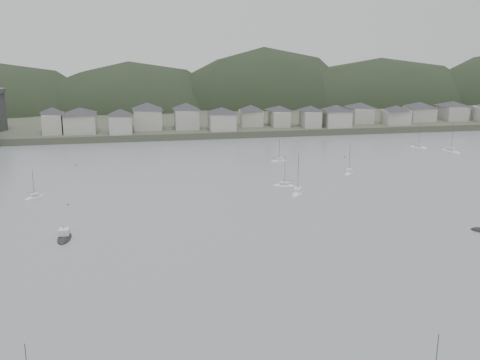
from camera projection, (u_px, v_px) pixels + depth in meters
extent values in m
plane|color=slate|center=(322.00, 331.00, 92.34)|extent=(900.00, 900.00, 0.00)
cube|color=#383D2D|center=(181.00, 103.00, 372.75)|extent=(900.00, 250.00, 3.00)
ellipsoid|color=black|center=(131.00, 127.00, 349.08)|extent=(132.08, 90.41, 79.74)
ellipsoid|color=black|center=(263.00, 127.00, 364.02)|extent=(133.88, 88.37, 101.41)
ellipsoid|color=black|center=(377.00, 122.00, 371.51)|extent=(165.81, 81.78, 82.55)
cube|color=#98978B|center=(54.00, 124.00, 252.57)|extent=(8.34, 12.91, 8.59)
pyramid|color=#2C2C31|center=(52.00, 110.00, 251.10)|extent=(15.78, 15.78, 3.01)
cube|color=#98978B|center=(81.00, 123.00, 253.99)|extent=(13.68, 13.35, 8.36)
pyramid|color=#2C2C31|center=(80.00, 111.00, 252.56)|extent=(20.07, 20.07, 2.93)
cube|color=#A19E97|center=(121.00, 124.00, 252.01)|extent=(9.78, 10.20, 8.08)
pyramid|color=#2C2C31|center=(120.00, 112.00, 250.62)|extent=(14.83, 14.83, 2.83)
cube|color=#98978B|center=(148.00, 119.00, 263.11)|extent=(12.59, 13.33, 9.09)
pyramid|color=#2C2C31|center=(147.00, 106.00, 261.55)|extent=(19.24, 19.24, 3.18)
cube|color=#A19E97|center=(186.00, 119.00, 264.70)|extent=(10.74, 12.17, 8.87)
pyramid|color=#2C2C31|center=(186.00, 106.00, 263.18)|extent=(17.01, 17.01, 3.10)
cube|color=#98978B|center=(222.00, 121.00, 261.28)|extent=(11.63, 12.09, 7.69)
pyramid|color=#2C2C31|center=(222.00, 110.00, 259.96)|extent=(17.61, 17.61, 2.69)
cube|color=#98978B|center=(251.00, 118.00, 272.18)|extent=(10.37, 9.35, 7.44)
pyramid|color=#2C2C31|center=(251.00, 108.00, 270.90)|extent=(14.65, 14.65, 2.60)
cube|color=#98978B|center=(279.00, 118.00, 272.21)|extent=(8.24, 12.20, 7.22)
pyramid|color=#2C2C31|center=(279.00, 108.00, 270.97)|extent=(15.17, 15.17, 2.53)
cube|color=#A19E97|center=(310.00, 119.00, 269.56)|extent=(8.06, 10.91, 7.46)
pyramid|color=#2C2C31|center=(311.00, 108.00, 268.28)|extent=(14.08, 14.08, 2.61)
cube|color=#98978B|center=(336.00, 118.00, 270.22)|extent=(11.73, 11.78, 7.66)
pyramid|color=#2C2C31|center=(337.00, 108.00, 268.91)|extent=(17.46, 17.46, 2.68)
cube|color=#A19E97|center=(360.00, 115.00, 282.34)|extent=(10.19, 13.02, 7.33)
pyramid|color=#2C2C31|center=(360.00, 105.00, 281.08)|extent=(17.23, 17.23, 2.57)
cube|color=#A19E97|center=(396.00, 117.00, 276.53)|extent=(11.70, 9.81, 6.88)
pyramid|color=#2C2C31|center=(396.00, 108.00, 275.35)|extent=(15.97, 15.97, 2.41)
cube|color=#A19E97|center=(419.00, 114.00, 287.82)|extent=(12.83, 12.48, 7.00)
pyramid|color=#2C2C31|center=(420.00, 104.00, 286.61)|extent=(18.79, 18.79, 2.45)
cube|color=#A19E97|center=(452.00, 113.00, 291.44)|extent=(11.07, 13.50, 6.97)
pyramid|color=#2C2C31|center=(453.00, 104.00, 290.25)|extent=(18.25, 18.25, 2.44)
ellipsoid|color=beige|center=(35.00, 198.00, 165.87)|extent=(6.29, 5.85, 1.30)
cube|color=beige|center=(34.00, 195.00, 165.63)|extent=(2.66, 2.58, 0.70)
cylinder|color=#3F3F42|center=(33.00, 184.00, 164.79)|extent=(0.12, 0.12, 8.15)
cylinder|color=#3F3F42|center=(32.00, 192.00, 166.07)|extent=(2.28, 2.00, 0.10)
ellipsoid|color=beige|center=(285.00, 186.00, 178.13)|extent=(8.08, 5.22, 1.54)
cube|color=beige|center=(285.00, 183.00, 177.85)|extent=(3.14, 2.60, 0.70)
cylinder|color=#3F3F42|center=(285.00, 171.00, 176.86)|extent=(0.12, 0.12, 9.65)
cylinder|color=#3F3F42|center=(288.00, 181.00, 178.43)|extent=(3.25, 1.41, 0.10)
ellipsoid|color=beige|center=(349.00, 173.00, 194.36)|extent=(6.47, 8.14, 1.60)
cube|color=beige|center=(349.00, 170.00, 194.07)|extent=(3.00, 3.31, 0.70)
cylinder|color=#3F3F42|center=(350.00, 159.00, 193.04)|extent=(0.12, 0.12, 10.02)
cylinder|color=#3F3F42|center=(346.00, 168.00, 194.96)|extent=(2.02, 3.10, 0.10)
ellipsoid|color=beige|center=(451.00, 152.00, 228.53)|extent=(5.89, 10.32, 1.97)
cube|color=beige|center=(451.00, 149.00, 228.20)|extent=(3.08, 3.92, 0.70)
cylinder|color=#3F3F42|center=(452.00, 136.00, 226.93)|extent=(0.12, 0.12, 12.29)
cylinder|color=#3F3F42|center=(452.00, 148.00, 226.36)|extent=(1.39, 4.26, 0.10)
ellipsoid|color=beige|center=(418.00, 148.00, 236.95)|extent=(7.41, 7.40, 1.59)
cube|color=beige|center=(418.00, 145.00, 236.68)|extent=(3.20, 3.20, 0.70)
cylinder|color=#3F3F42|center=(419.00, 135.00, 235.65)|extent=(0.12, 0.12, 9.92)
cylinder|color=#3F3F42|center=(417.00, 144.00, 235.40)|extent=(2.60, 2.59, 0.10)
ellipsoid|color=beige|center=(298.00, 193.00, 170.49)|extent=(7.28, 10.05, 1.94)
cube|color=beige|center=(298.00, 189.00, 170.17)|extent=(3.48, 4.01, 0.70)
cylinder|color=#3F3F42|center=(298.00, 173.00, 168.91)|extent=(0.12, 0.12, 12.15)
cylinder|color=#3F3F42|center=(294.00, 186.00, 171.36)|extent=(2.13, 3.92, 0.10)
ellipsoid|color=beige|center=(279.00, 161.00, 212.24)|extent=(6.67, 2.71, 1.30)
cube|color=beige|center=(279.00, 159.00, 212.00)|extent=(2.40, 1.65, 0.70)
cylinder|color=#3F3F42|center=(279.00, 150.00, 211.17)|extent=(0.12, 0.12, 8.12)
cylinder|color=#3F3F42|center=(276.00, 157.00, 211.77)|extent=(2.92, 0.39, 0.10)
ellipsoid|color=black|center=(64.00, 238.00, 133.53)|extent=(3.40, 8.73, 1.90)
cube|color=beige|center=(64.00, 232.00, 133.12)|extent=(2.50, 2.67, 1.40)
cylinder|color=#3F3F42|center=(64.00, 228.00, 132.89)|extent=(0.10, 0.10, 1.20)
sphere|color=#B5793C|center=(345.00, 157.00, 218.88)|extent=(0.70, 0.70, 0.70)
sphere|color=#B5793C|center=(76.00, 165.00, 206.51)|extent=(0.70, 0.70, 0.70)
sphere|color=#B5793C|center=(68.00, 204.00, 159.38)|extent=(0.70, 0.70, 0.70)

